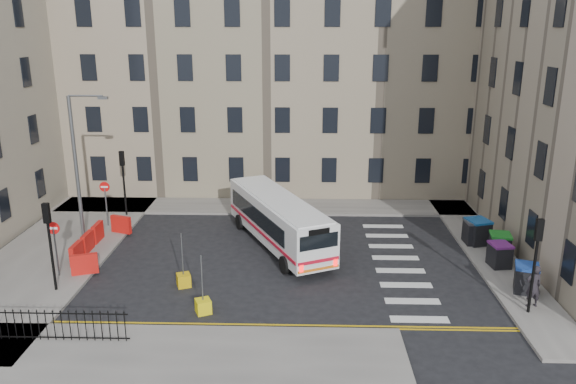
{
  "coord_description": "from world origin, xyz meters",
  "views": [
    {
      "loc": [
        -0.84,
        -26.79,
        11.62
      ],
      "look_at": [
        -1.66,
        2.21,
        3.0
      ],
      "focal_mm": 35.0,
      "sensor_mm": 36.0,
      "label": 1
    }
  ],
  "objects_px": {
    "pedestrian": "(533,286)",
    "bollard_yellow": "(184,280)",
    "bus": "(278,219)",
    "wheelie_bin_e": "(477,231)",
    "wheelie_bin_c": "(500,245)",
    "streetlamp": "(76,167)",
    "bollard_chevron": "(203,306)",
    "wheelie_bin_b": "(500,255)",
    "wheelie_bin_d": "(474,232)",
    "wheelie_bin_a": "(526,278)"
  },
  "relations": [
    {
      "from": "wheelie_bin_a",
      "to": "wheelie_bin_e",
      "type": "distance_m",
      "value": 5.8
    },
    {
      "from": "wheelie_bin_e",
      "to": "streetlamp",
      "type": "bearing_deg",
      "value": 164.15
    },
    {
      "from": "bus",
      "to": "wheelie_bin_a",
      "type": "xyz_separation_m",
      "value": [
        11.34,
        -5.53,
        -0.76
      ]
    },
    {
      "from": "streetlamp",
      "to": "wheelie_bin_d",
      "type": "xyz_separation_m",
      "value": [
        21.53,
        0.28,
        -3.53
      ]
    },
    {
      "from": "bus",
      "to": "pedestrian",
      "type": "xyz_separation_m",
      "value": [
        11.09,
        -6.96,
        -0.46
      ]
    },
    {
      "from": "streetlamp",
      "to": "bollard_chevron",
      "type": "bearing_deg",
      "value": -43.85
    },
    {
      "from": "wheelie_bin_c",
      "to": "pedestrian",
      "type": "distance_m",
      "value": 5.33
    },
    {
      "from": "wheelie_bin_d",
      "to": "streetlamp",
      "type": "bearing_deg",
      "value": 178.55
    },
    {
      "from": "wheelie_bin_b",
      "to": "wheelie_bin_e",
      "type": "distance_m",
      "value": 3.05
    },
    {
      "from": "bollard_chevron",
      "to": "wheelie_bin_e",
      "type": "bearing_deg",
      "value": 29.98
    },
    {
      "from": "bollard_chevron",
      "to": "wheelie_bin_b",
      "type": "bearing_deg",
      "value": 19.29
    },
    {
      "from": "streetlamp",
      "to": "wheelie_bin_e",
      "type": "xyz_separation_m",
      "value": [
        21.7,
        0.22,
        -3.49
      ]
    },
    {
      "from": "wheelie_bin_b",
      "to": "bollard_chevron",
      "type": "distance_m",
      "value": 14.74
    },
    {
      "from": "wheelie_bin_a",
      "to": "wheelie_bin_c",
      "type": "distance_m",
      "value": 3.88
    },
    {
      "from": "pedestrian",
      "to": "wheelie_bin_d",
      "type": "bearing_deg",
      "value": -96.52
    },
    {
      "from": "wheelie_bin_b",
      "to": "wheelie_bin_a",
      "type": "bearing_deg",
      "value": -92.98
    },
    {
      "from": "pedestrian",
      "to": "bollard_chevron",
      "type": "distance_m",
      "value": 13.95
    },
    {
      "from": "wheelie_bin_b",
      "to": "wheelie_bin_e",
      "type": "xyz_separation_m",
      "value": [
        -0.2,
        3.04,
        0.09
      ]
    },
    {
      "from": "wheelie_bin_d",
      "to": "bollard_yellow",
      "type": "bearing_deg",
      "value": -161.98
    },
    {
      "from": "wheelie_bin_e",
      "to": "bollard_yellow",
      "type": "relative_size",
      "value": 2.5
    },
    {
      "from": "streetlamp",
      "to": "wheelie_bin_d",
      "type": "relative_size",
      "value": 6.29
    },
    {
      "from": "streetlamp",
      "to": "wheelie_bin_d",
      "type": "height_order",
      "value": "streetlamp"
    },
    {
      "from": "wheelie_bin_e",
      "to": "bollard_chevron",
      "type": "distance_m",
      "value": 15.83
    },
    {
      "from": "bollard_yellow",
      "to": "pedestrian",
      "type": "bearing_deg",
      "value": -6.71
    },
    {
      "from": "wheelie_bin_d",
      "to": "pedestrian",
      "type": "bearing_deg",
      "value": -89.28
    },
    {
      "from": "wheelie_bin_d",
      "to": "bollard_yellow",
      "type": "distance_m",
      "value": 15.86
    },
    {
      "from": "wheelie_bin_a",
      "to": "pedestrian",
      "type": "relative_size",
      "value": 0.75
    },
    {
      "from": "streetlamp",
      "to": "pedestrian",
      "type": "distance_m",
      "value": 23.22
    },
    {
      "from": "wheelie_bin_d",
      "to": "pedestrian",
      "type": "relative_size",
      "value": 0.69
    },
    {
      "from": "bus",
      "to": "wheelie_bin_b",
      "type": "distance_m",
      "value": 11.46
    },
    {
      "from": "wheelie_bin_b",
      "to": "wheelie_bin_e",
      "type": "relative_size",
      "value": 0.81
    },
    {
      "from": "wheelie_bin_d",
      "to": "wheelie_bin_c",
      "type": "bearing_deg",
      "value": -71.57
    },
    {
      "from": "wheelie_bin_b",
      "to": "bollard_chevron",
      "type": "xyz_separation_m",
      "value": [
        -13.9,
        -4.87,
        -0.45
      ]
    },
    {
      "from": "bus",
      "to": "bollard_chevron",
      "type": "distance_m",
      "value": 8.25
    },
    {
      "from": "streetlamp",
      "to": "bus",
      "type": "height_order",
      "value": "streetlamp"
    },
    {
      "from": "wheelie_bin_e",
      "to": "wheelie_bin_b",
      "type": "bearing_deg",
      "value": -102.6
    },
    {
      "from": "bus",
      "to": "wheelie_bin_c",
      "type": "bearing_deg",
      "value": -33.33
    },
    {
      "from": "wheelie_bin_b",
      "to": "bollard_yellow",
      "type": "xyz_separation_m",
      "value": [
        -15.25,
        -2.38,
        -0.45
      ]
    },
    {
      "from": "bus",
      "to": "streetlamp",
      "type": "bearing_deg",
      "value": 154.74
    },
    {
      "from": "streetlamp",
      "to": "pedestrian",
      "type": "xyz_separation_m",
      "value": [
        21.91,
        -6.99,
        -3.25
      ]
    },
    {
      "from": "pedestrian",
      "to": "bollard_yellow",
      "type": "bearing_deg",
      "value": -16.16
    },
    {
      "from": "bollard_yellow",
      "to": "bollard_chevron",
      "type": "xyz_separation_m",
      "value": [
        1.34,
        -2.49,
        0.0
      ]
    },
    {
      "from": "bollard_chevron",
      "to": "pedestrian",
      "type": "bearing_deg",
      "value": 2.85
    },
    {
      "from": "wheelie_bin_b",
      "to": "wheelie_bin_d",
      "type": "distance_m",
      "value": 3.12
    },
    {
      "from": "pedestrian",
      "to": "wheelie_bin_c",
      "type": "bearing_deg",
      "value": -103.44
    },
    {
      "from": "wheelie_bin_c",
      "to": "pedestrian",
      "type": "bearing_deg",
      "value": -84.29
    },
    {
      "from": "bus",
      "to": "wheelie_bin_e",
      "type": "distance_m",
      "value": 10.91
    },
    {
      "from": "wheelie_bin_b",
      "to": "wheelie_bin_c",
      "type": "height_order",
      "value": "wheelie_bin_c"
    },
    {
      "from": "bus",
      "to": "wheelie_bin_e",
      "type": "height_order",
      "value": "bus"
    },
    {
      "from": "wheelie_bin_c",
      "to": "bollard_yellow",
      "type": "relative_size",
      "value": 2.18
    }
  ]
}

